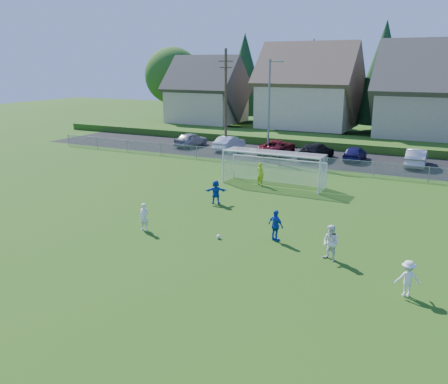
# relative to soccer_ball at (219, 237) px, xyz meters

# --- Properties ---
(ground) EXTENTS (160.00, 160.00, 0.00)m
(ground) POSITION_rel_soccer_ball_xyz_m (-1.52, -4.42, -0.11)
(ground) COLOR #193D0C
(ground) RESTS_ON ground
(asphalt_lot) EXTENTS (60.00, 60.00, 0.00)m
(asphalt_lot) POSITION_rel_soccer_ball_xyz_m (-1.52, 23.08, -0.10)
(asphalt_lot) COLOR black
(asphalt_lot) RESTS_ON ground
(grass_embankment) EXTENTS (70.00, 6.00, 0.80)m
(grass_embankment) POSITION_rel_soccer_ball_xyz_m (-1.52, 30.58, 0.29)
(grass_embankment) COLOR #1E420F
(grass_embankment) RESTS_ON ground
(soccer_ball) EXTENTS (0.22, 0.22, 0.22)m
(soccer_ball) POSITION_rel_soccer_ball_xyz_m (0.00, 0.00, 0.00)
(soccer_ball) COLOR white
(soccer_ball) RESTS_ON ground
(player_white_a) EXTENTS (0.58, 0.43, 1.48)m
(player_white_a) POSITION_rel_soccer_ball_xyz_m (-4.09, -0.69, 0.63)
(player_white_a) COLOR white
(player_white_a) RESTS_ON ground
(player_white_b) EXTENTS (1.00, 0.91, 1.66)m
(player_white_b) POSITION_rel_soccer_ball_xyz_m (5.75, -0.14, 0.72)
(player_white_b) COLOR white
(player_white_b) RESTS_ON ground
(player_white_c) EXTENTS (1.07, 0.84, 1.45)m
(player_white_c) POSITION_rel_soccer_ball_xyz_m (9.22, -2.16, 0.61)
(player_white_c) COLOR white
(player_white_c) RESTS_ON ground
(player_blue_a) EXTENTS (1.02, 0.73, 1.61)m
(player_blue_a) POSITION_rel_soccer_ball_xyz_m (2.67, 1.05, 0.69)
(player_blue_a) COLOR #1346B2
(player_blue_a) RESTS_ON ground
(player_blue_b) EXTENTS (1.46, 1.05, 1.52)m
(player_blue_b) POSITION_rel_soccer_ball_xyz_m (-3.07, 5.48, 0.65)
(player_blue_b) COLOR #1346B2
(player_blue_b) RESTS_ON ground
(goalkeeper) EXTENTS (0.70, 0.56, 1.66)m
(goalkeeper) POSITION_rel_soccer_ball_xyz_m (-2.39, 11.08, 0.72)
(goalkeeper) COLOR #B0E01A
(goalkeeper) RESTS_ON ground
(car_a) EXTENTS (2.17, 4.50, 1.48)m
(car_a) POSITION_rel_soccer_ball_xyz_m (-15.52, 23.22, 0.63)
(car_a) COLOR gray
(car_a) RESTS_ON ground
(car_b) EXTENTS (1.67, 4.46, 1.46)m
(car_b) POSITION_rel_soccer_ball_xyz_m (-10.82, 22.99, 0.62)
(car_b) COLOR white
(car_b) RESTS_ON ground
(car_c) EXTENTS (2.52, 5.27, 1.45)m
(car_c) POSITION_rel_soccer_ball_xyz_m (-5.65, 23.03, 0.62)
(car_c) COLOR #5C0A15
(car_c) RESTS_ON ground
(car_d) EXTENTS (2.55, 5.34, 1.50)m
(car_d) POSITION_rel_soccer_ball_xyz_m (-1.59, 22.41, 0.64)
(car_d) COLOR black
(car_d) RESTS_ON ground
(car_e) EXTENTS (1.65, 4.03, 1.37)m
(car_e) POSITION_rel_soccer_ball_xyz_m (1.79, 23.34, 0.57)
(car_e) COLOR #19154B
(car_e) RESTS_ON ground
(car_f) EXTENTS (1.75, 4.68, 1.53)m
(car_f) POSITION_rel_soccer_ball_xyz_m (7.04, 23.28, 0.65)
(car_f) COLOR #B4B4B4
(car_f) RESTS_ON ground
(soccer_goal) EXTENTS (7.42, 1.90, 2.50)m
(soccer_goal) POSITION_rel_soccer_ball_xyz_m (-1.52, 11.63, 1.52)
(soccer_goal) COLOR white
(soccer_goal) RESTS_ON ground
(chainlink_fence) EXTENTS (52.06, 0.06, 1.20)m
(chainlink_fence) POSITION_rel_soccer_ball_xyz_m (-1.52, 17.58, 0.52)
(chainlink_fence) COLOR gray
(chainlink_fence) RESTS_ON ground
(streetlight) EXTENTS (1.38, 0.18, 9.00)m
(streetlight) POSITION_rel_soccer_ball_xyz_m (-5.97, 21.58, 4.73)
(streetlight) COLOR slate
(streetlight) RESTS_ON ground
(utility_pole) EXTENTS (1.60, 0.26, 10.00)m
(utility_pole) POSITION_rel_soccer_ball_xyz_m (-11.02, 22.58, 5.04)
(utility_pole) COLOR #473321
(utility_pole) RESTS_ON ground
(houses_row) EXTENTS (53.90, 11.45, 13.27)m
(houses_row) POSITION_rel_soccer_ball_xyz_m (0.45, 38.05, 7.22)
(houses_row) COLOR tan
(houses_row) RESTS_ON ground
(tree_row) EXTENTS (65.98, 12.36, 13.80)m
(tree_row) POSITION_rel_soccer_ball_xyz_m (-0.48, 44.32, 6.80)
(tree_row) COLOR #382616
(tree_row) RESTS_ON ground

